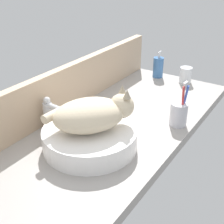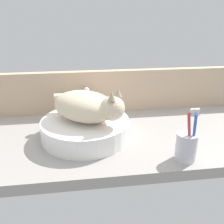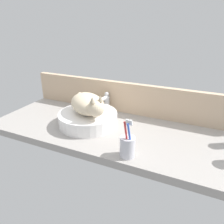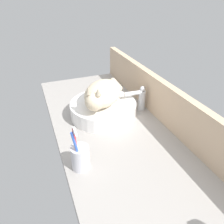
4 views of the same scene
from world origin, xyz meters
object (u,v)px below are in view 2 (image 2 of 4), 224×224
at_px(cat, 88,106).
at_px(toothbrush_cup, 186,146).
at_px(sink_basin, 85,128).
at_px(faucet, 87,101).

height_order(cat, toothbrush_cup, cat).
relative_size(cat, toothbrush_cup, 1.61).
distance_m(sink_basin, toothbrush_cup, 0.38).
xyz_separation_m(cat, faucet, (0.00, 0.21, -0.06)).
bearing_deg(cat, toothbrush_cup, -32.10).
height_order(faucet, toothbrush_cup, toothbrush_cup).
height_order(sink_basin, toothbrush_cup, toothbrush_cup).
height_order(sink_basin, faucet, faucet).
bearing_deg(faucet, cat, -91.09).
bearing_deg(faucet, sink_basin, -94.35).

